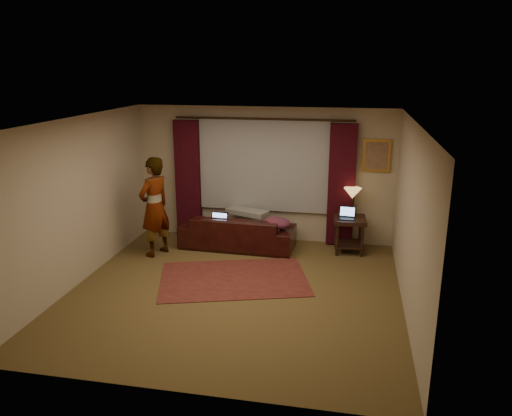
{
  "coord_description": "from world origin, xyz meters",
  "views": [
    {
      "loc": [
        1.66,
        -6.81,
        3.36
      ],
      "look_at": [
        0.1,
        1.2,
        1.0
      ],
      "focal_mm": 35.0,
      "sensor_mm": 36.0,
      "label": 1
    }
  ],
  "objects": [
    {
      "name": "wall_back",
      "position": [
        0.0,
        2.5,
        1.3
      ],
      "size": [
        5.0,
        0.02,
        2.6
      ],
      "primitive_type": "cube",
      "color": "#BDAC93",
      "rests_on": "ground"
    },
    {
      "name": "wall_right",
      "position": [
        2.5,
        0.0,
        1.3
      ],
      "size": [
        0.02,
        5.0,
        2.6
      ],
      "primitive_type": "cube",
      "color": "#BDAC93",
      "rests_on": "ground"
    },
    {
      "name": "area_rug",
      "position": [
        -0.12,
        0.45,
        0.01
      ],
      "size": [
        2.71,
        2.19,
        0.01
      ],
      "primitive_type": "cube",
      "rotation": [
        0.0,
        0.0,
        0.3
      ],
      "color": "maroon",
      "rests_on": "floor"
    },
    {
      "name": "ceiling",
      "position": [
        0.0,
        0.0,
        2.6
      ],
      "size": [
        5.0,
        5.0,
        0.02
      ],
      "primitive_type": "cube",
      "color": "silver",
      "rests_on": "ground"
    },
    {
      "name": "floor",
      "position": [
        0.0,
        0.0,
        -0.01
      ],
      "size": [
        5.0,
        5.0,
        0.01
      ],
      "primitive_type": "cube",
      "color": "brown",
      "rests_on": "ground"
    },
    {
      "name": "drape_right",
      "position": [
        1.5,
        2.39,
        1.18
      ],
      "size": [
        0.5,
        0.14,
        2.3
      ],
      "primitive_type": "cube",
      "color": "#350811",
      "rests_on": "floor"
    },
    {
      "name": "throw_blanket",
      "position": [
        -0.25,
        2.15,
        0.87
      ],
      "size": [
        0.86,
        0.58,
        0.09
      ],
      "primitive_type": "cube",
      "rotation": [
        0.0,
        0.0,
        -0.36
      ],
      "color": "gray",
      "rests_on": "sofa"
    },
    {
      "name": "wall_front",
      "position": [
        0.0,
        -2.5,
        1.3
      ],
      "size": [
        5.0,
        0.02,
        2.6
      ],
      "primitive_type": "cube",
      "color": "#BDAC93",
      "rests_on": "ground"
    },
    {
      "name": "sofa",
      "position": [
        -0.39,
        1.9,
        0.43
      ],
      "size": [
        2.17,
        1.0,
        0.86
      ],
      "primitive_type": "imported",
      "rotation": [
        0.0,
        0.0,
        3.1
      ],
      "color": "black",
      "rests_on": "floor"
    },
    {
      "name": "laptop_table",
      "position": [
        1.63,
        1.96,
        0.77
      ],
      "size": [
        0.32,
        0.34,
        0.21
      ],
      "primitive_type": null,
      "rotation": [
        0.0,
        0.0,
        -0.08
      ],
      "color": "black",
      "rests_on": "end_table"
    },
    {
      "name": "curtain_rod",
      "position": [
        0.0,
        2.39,
        2.38
      ],
      "size": [
        0.04,
        0.04,
        3.4
      ],
      "primitive_type": "cylinder",
      "color": "#301F10",
      "rests_on": "wall_back"
    },
    {
      "name": "sheer_curtain",
      "position": [
        0.0,
        2.44,
        1.5
      ],
      "size": [
        2.5,
        0.05,
        1.8
      ],
      "primitive_type": "cube",
      "color": "#9A9AA2",
      "rests_on": "wall_back"
    },
    {
      "name": "person",
      "position": [
        -1.76,
        1.25,
        0.9
      ],
      "size": [
        0.7,
        0.7,
        1.81
      ],
      "primitive_type": "imported",
      "rotation": [
        0.0,
        0.0,
        -1.99
      ],
      "color": "gray",
      "rests_on": "floor"
    },
    {
      "name": "laptop_sofa",
      "position": [
        -0.75,
        1.78,
        0.55
      ],
      "size": [
        0.36,
        0.38,
        0.24
      ],
      "primitive_type": null,
      "rotation": [
        0.0,
        0.0,
        -0.09
      ],
      "color": "black",
      "rests_on": "sofa"
    },
    {
      "name": "picture_frame",
      "position": [
        2.1,
        2.47,
        1.75
      ],
      "size": [
        0.5,
        0.04,
        0.6
      ],
      "primitive_type": "cube",
      "color": "gold",
      "rests_on": "wall_back"
    },
    {
      "name": "clothing_pile",
      "position": [
        0.36,
        1.81,
        0.54
      ],
      "size": [
        0.56,
        0.45,
        0.22
      ],
      "primitive_type": "ellipsoid",
      "rotation": [
        0.0,
        0.0,
        0.1
      ],
      "color": "#63293F",
      "rests_on": "sofa"
    },
    {
      "name": "drape_left",
      "position": [
        -1.5,
        2.39,
        1.18
      ],
      "size": [
        0.5,
        0.14,
        2.3
      ],
      "primitive_type": "cube",
      "color": "#350811",
      "rests_on": "floor"
    },
    {
      "name": "wall_left",
      "position": [
        -2.5,
        0.0,
        1.3
      ],
      "size": [
        0.02,
        5.0,
        2.6
      ],
      "primitive_type": "cube",
      "color": "#BDAC93",
      "rests_on": "ground"
    },
    {
      "name": "end_table",
      "position": [
        1.68,
        2.04,
        0.33
      ],
      "size": [
        0.62,
        0.62,
        0.66
      ],
      "primitive_type": "cube",
      "rotation": [
        0.0,
        0.0,
        0.08
      ],
      "color": "black",
      "rests_on": "floor"
    },
    {
      "name": "tiffany_lamp",
      "position": [
        1.71,
        2.22,
        0.92
      ],
      "size": [
        0.35,
        0.35,
        0.52
      ],
      "primitive_type": null,
      "rotation": [
        0.0,
        0.0,
        0.08
      ],
      "color": "olive",
      "rests_on": "end_table"
    }
  ]
}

